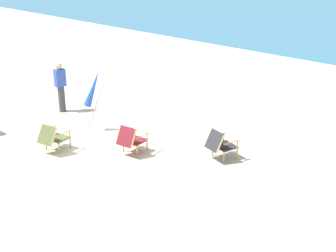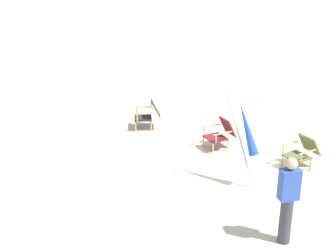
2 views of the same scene
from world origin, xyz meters
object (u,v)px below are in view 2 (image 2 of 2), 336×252
Objects in this scene: beach_chair_front_right at (149,114)px; person_near_chairs at (288,200)px; beach_chair_back_right at (221,133)px; umbrella_furled_blue at (247,129)px; beach_chair_mid_center at (303,151)px.

person_near_chairs is at bearing -175.11° from beach_chair_front_right.
person_near_chairs is (-5.91, -0.51, 0.41)m from beach_chair_front_right.
beach_chair_back_right is 0.49× the size of person_near_chairs.
person_near_chairs is (-2.07, 0.36, -0.46)m from umbrella_furled_blue.
beach_chair_back_right is at bearing -146.62° from beach_chair_front_right.
beach_chair_back_right is at bearing -10.98° from person_near_chairs.
umbrella_furled_blue is (-0.25, 1.68, 0.88)m from beach_chair_mid_center.
beach_chair_back_right is 0.40× the size of umbrella_furled_blue.
beach_chair_back_right is 0.93× the size of beach_chair_mid_center.
umbrella_furled_blue reaches higher than beach_chair_mid_center.
beach_chair_mid_center is 1.91m from umbrella_furled_blue.
beach_chair_front_right is at bearing 33.38° from beach_chair_back_right.
beach_chair_front_right is at bearing 12.70° from umbrella_furled_blue.
beach_chair_back_right is at bearing 37.54° from beach_chair_mid_center.
beach_chair_front_right reaches higher than beach_chair_back_right.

